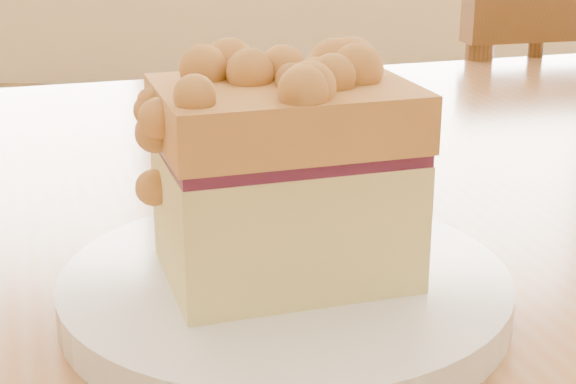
{
  "coord_description": "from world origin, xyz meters",
  "views": [
    {
      "loc": [
        -0.15,
        -0.25,
        0.94
      ],
      "look_at": [
        -0.17,
        0.16,
        0.8
      ],
      "focal_mm": 55.0,
      "sensor_mm": 36.0,
      "label": 1
    }
  ],
  "objects_px": {
    "cafe_table_main": "(537,311)",
    "cafe_chair_main": "(519,262)",
    "cake_slice": "(281,168)",
    "plate": "(285,290)"
  },
  "relations": [
    {
      "from": "cafe_chair_main",
      "to": "plate",
      "type": "distance_m",
      "value": 0.93
    },
    {
      "from": "cafe_table_main",
      "to": "cafe_chair_main",
      "type": "xyz_separation_m",
      "value": [
        0.13,
        0.62,
        -0.24
      ]
    },
    {
      "from": "plate",
      "to": "cake_slice",
      "type": "relative_size",
      "value": 1.58
    },
    {
      "from": "cafe_table_main",
      "to": "plate",
      "type": "bearing_deg",
      "value": -151.77
    },
    {
      "from": "plate",
      "to": "cake_slice",
      "type": "bearing_deg",
      "value": -179.45
    },
    {
      "from": "cafe_table_main",
      "to": "plate",
      "type": "height_order",
      "value": "plate"
    },
    {
      "from": "cafe_table_main",
      "to": "cafe_chair_main",
      "type": "relative_size",
      "value": 1.76
    },
    {
      "from": "cafe_table_main",
      "to": "cafe_chair_main",
      "type": "height_order",
      "value": "cafe_chair_main"
    },
    {
      "from": "cafe_table_main",
      "to": "cafe_chair_main",
      "type": "bearing_deg",
      "value": 58.76
    },
    {
      "from": "cafe_chair_main",
      "to": "cake_slice",
      "type": "bearing_deg",
      "value": 53.17
    }
  ]
}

